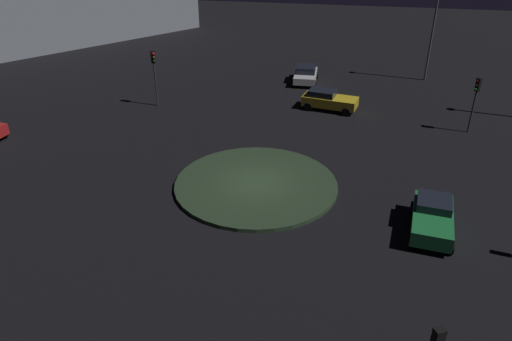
% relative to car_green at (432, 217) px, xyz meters
% --- Properties ---
extents(ground_plane, '(118.45, 118.45, 0.00)m').
position_rel_car_green_xyz_m(ground_plane, '(-2.61, -9.04, -0.77)').
color(ground_plane, black).
extents(roundabout_island, '(9.07, 9.07, 0.22)m').
position_rel_car_green_xyz_m(roundabout_island, '(-2.61, -9.04, -0.66)').
color(roundabout_island, '#263823').
rests_on(roundabout_island, ground_plane).
extents(car_green, '(4.13, 2.47, 1.47)m').
position_rel_car_green_xyz_m(car_green, '(0.00, 0.00, 0.00)').
color(car_green, '#1E7238').
rests_on(car_green, ground_plane).
extents(car_yellow, '(2.57, 4.34, 1.51)m').
position_rel_car_green_xyz_m(car_yellow, '(-15.20, -5.87, 0.01)').
color(car_yellow, gold).
rests_on(car_yellow, ground_plane).
extents(car_silver, '(3.93, 2.19, 1.43)m').
position_rel_car_green_xyz_m(car_silver, '(-21.55, -8.27, -0.03)').
color(car_silver, silver).
rests_on(car_silver, ground_plane).
extents(traffic_light_southwest, '(0.39, 0.38, 4.31)m').
position_rel_car_green_xyz_m(traffic_light_southwest, '(-13.44, -19.03, 2.29)').
color(traffic_light_southwest, '#2D2D2D').
rests_on(traffic_light_southwest, ground_plane).
extents(traffic_light_northwest, '(0.38, 0.39, 3.86)m').
position_rel_car_green_xyz_m(traffic_light_northwest, '(-12.71, 3.92, 1.98)').
color(traffic_light_northwest, '#2D2D2D').
rests_on(traffic_light_northwest, ground_plane).
extents(streetlamp_northwest_near, '(0.49, 0.49, 8.72)m').
position_rel_car_green_xyz_m(streetlamp_northwest_near, '(-24.25, 2.24, 4.72)').
color(streetlamp_northwest_near, '#4C4C51').
rests_on(streetlamp_northwest_near, ground_plane).
extents(store_building, '(32.14, 28.89, 7.82)m').
position_rel_car_green_xyz_m(store_building, '(-33.97, -38.67, 3.14)').
color(store_building, '#8C939E').
rests_on(store_building, ground_plane).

